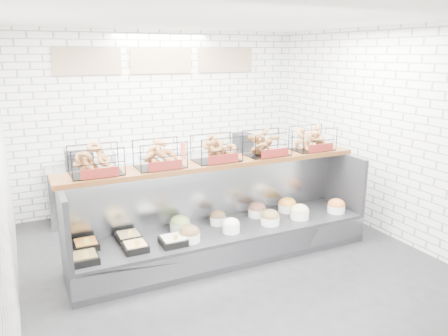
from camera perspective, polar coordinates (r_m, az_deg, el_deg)
ground at (r=5.73m, az=1.33°, el=-12.55°), size 5.50×5.50×0.00m
room_shell at (r=5.65m, az=-1.36°, el=9.00°), size 5.02×5.51×3.01m
display_case at (r=5.86m, az=-0.13°, el=-8.29°), size 4.00×0.90×1.20m
bagel_shelf at (r=5.68m, az=-1.00°, el=2.23°), size 4.10×0.50×0.40m
prep_counter at (r=7.64m, az=-7.03°, el=-1.72°), size 4.00×0.60×1.20m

